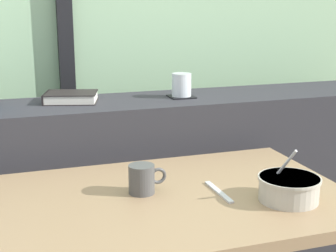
% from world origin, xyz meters
% --- Properties ---
extents(dark_console_ledge, '(2.80, 0.36, 0.86)m').
position_xyz_m(dark_console_ledge, '(0.00, 0.55, 0.43)').
color(dark_console_ledge, '#2D2D33').
rests_on(dark_console_ledge, ground).
extents(breakfast_table, '(1.17, 0.68, 0.69)m').
position_xyz_m(breakfast_table, '(-0.05, -0.07, 0.59)').
color(breakfast_table, '#826849').
rests_on(breakfast_table, ground).
extents(coaster_square, '(0.10, 0.10, 0.00)m').
position_xyz_m(coaster_square, '(0.27, 0.55, 0.86)').
color(coaster_square, black).
rests_on(coaster_square, dark_console_ledge).
extents(juice_glass, '(0.08, 0.08, 0.09)m').
position_xyz_m(juice_glass, '(0.27, 0.55, 0.91)').
color(juice_glass, white).
rests_on(juice_glass, coaster_square).
extents(closed_book, '(0.23, 0.20, 0.04)m').
position_xyz_m(closed_book, '(-0.17, 0.59, 0.88)').
color(closed_book, black).
rests_on(closed_book, dark_console_ledge).
extents(soup_bowl, '(0.17, 0.17, 0.16)m').
position_xyz_m(soup_bowl, '(0.32, -0.20, 0.73)').
color(soup_bowl, '#BCB7A8').
rests_on(soup_bowl, breakfast_table).
extents(fork_utensil, '(0.02, 0.17, 0.01)m').
position_xyz_m(fork_utensil, '(0.16, -0.09, 0.70)').
color(fork_utensil, silver).
rests_on(fork_utensil, breakfast_table).
extents(ceramic_mug, '(0.11, 0.08, 0.08)m').
position_xyz_m(ceramic_mug, '(-0.06, -0.02, 0.74)').
color(ceramic_mug, '#4C4C4C').
rests_on(ceramic_mug, breakfast_table).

